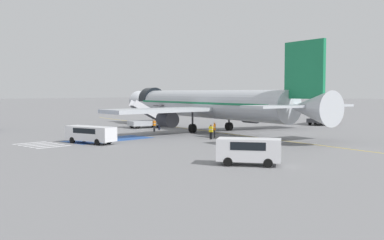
% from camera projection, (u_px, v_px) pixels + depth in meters
% --- Properties ---
extents(ground_plane, '(600.00, 600.00, 0.00)m').
position_uv_depth(ground_plane, '(190.00, 130.00, 60.84)').
color(ground_plane, slate).
extents(apron_leadline_yellow, '(73.45, 17.24, 0.01)m').
position_uv_depth(apron_leadline_yellow, '(204.00, 131.00, 60.18)').
color(apron_leadline_yellow, gold).
rests_on(apron_leadline_yellow, ground_plane).
extents(apron_stand_patch_blue, '(4.47, 9.55, 0.01)m').
position_uv_depth(apron_stand_patch_blue, '(109.00, 139.00, 49.04)').
color(apron_stand_patch_blue, '#2856A8').
rests_on(apron_stand_patch_blue, ground_plane).
extents(apron_walkway_bar_0, '(0.44, 3.60, 0.01)m').
position_uv_depth(apron_walkway_bar_0, '(30.00, 143.00, 45.64)').
color(apron_walkway_bar_0, silver).
rests_on(apron_walkway_bar_0, ground_plane).
extents(apron_walkway_bar_1, '(0.44, 3.60, 0.01)m').
position_uv_depth(apron_walkway_bar_1, '(36.00, 144.00, 44.81)').
color(apron_walkway_bar_1, silver).
rests_on(apron_walkway_bar_1, ground_plane).
extents(apron_walkway_bar_2, '(0.44, 3.60, 0.01)m').
position_uv_depth(apron_walkway_bar_2, '(41.00, 145.00, 43.98)').
color(apron_walkway_bar_2, silver).
rests_on(apron_walkway_bar_2, ground_plane).
extents(apron_walkway_bar_3, '(0.44, 3.60, 0.01)m').
position_uv_depth(apron_walkway_bar_3, '(48.00, 146.00, 43.15)').
color(apron_walkway_bar_3, silver).
rests_on(apron_walkway_bar_3, ground_plane).
extents(apron_walkway_bar_4, '(0.44, 3.60, 0.01)m').
position_uv_depth(apron_walkway_bar_4, '(54.00, 147.00, 42.32)').
color(apron_walkway_bar_4, silver).
rests_on(apron_walkway_bar_4, ground_plane).
extents(airliner, '(40.65, 31.00, 10.31)m').
position_uv_depth(airliner, '(207.00, 104.00, 59.43)').
color(airliner, '#B7BCC4').
rests_on(airliner, ground_plane).
extents(boarding_stairs_forward, '(3.23, 5.53, 4.09)m').
position_uv_depth(boarding_stairs_forward, '(146.00, 121.00, 64.94)').
color(boarding_stairs_forward, '#ADB2BA').
rests_on(boarding_stairs_forward, ground_plane).
extents(fuel_tanker, '(3.92, 9.80, 3.38)m').
position_uv_depth(fuel_tanker, '(324.00, 114.00, 72.30)').
color(fuel_tanker, '#38383D').
rests_on(fuel_tanker, ground_plane).
extents(service_van_0, '(4.76, 3.93, 1.89)m').
position_uv_depth(service_van_0, '(249.00, 149.00, 31.71)').
color(service_van_0, silver).
rests_on(service_van_0, ground_plane).
extents(service_van_1, '(5.82, 2.83, 1.73)m').
position_uv_depth(service_van_1, '(90.00, 133.00, 45.04)').
color(service_van_1, silver).
rests_on(service_van_1, ground_plane).
extents(ground_crew_0, '(0.47, 0.33, 1.64)m').
position_uv_depth(ground_crew_0, '(211.00, 131.00, 49.11)').
color(ground_crew_0, black).
rests_on(ground_crew_0, ground_plane).
extents(ground_crew_1, '(0.44, 0.48, 1.77)m').
position_uv_depth(ground_crew_1, '(215.00, 129.00, 50.79)').
color(ground_crew_1, '#2D2D33').
rests_on(ground_crew_1, ground_plane).
extents(ground_crew_2, '(0.43, 0.23, 1.66)m').
position_uv_depth(ground_crew_2, '(159.00, 123.00, 61.44)').
color(ground_crew_2, '#191E38').
rests_on(ground_crew_2, ground_plane).
extents(ground_crew_3, '(0.29, 0.46, 1.59)m').
position_uv_depth(ground_crew_3, '(154.00, 125.00, 58.81)').
color(ground_crew_3, '#2D2D33').
rests_on(ground_crew_3, ground_plane).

